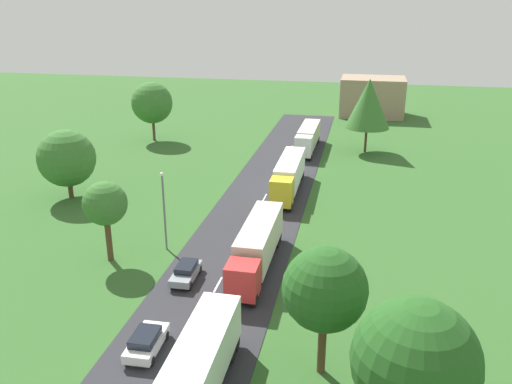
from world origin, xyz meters
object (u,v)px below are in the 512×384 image
Objects in this scene: car_second at (146,341)px; tree_ash at (105,204)px; truck_second at (257,245)px; tree_oak at (67,158)px; tree_pine at (368,104)px; tree_maple at (152,103)px; tree_birch at (415,361)px; truck_fourth at (308,137)px; truck_third at (289,174)px; distant_building at (372,97)px; car_third at (186,272)px; tree_elm at (325,290)px; lamppost_second at (164,207)px; truck_lead at (194,377)px.

tree_ash is (-8.27, 11.60, 4.50)m from car_second.
truck_second is 27.67m from tree_oak.
tree_maple is at bearing 179.68° from tree_pine.
tree_pine is (-2.66, 56.50, 2.03)m from tree_birch.
tree_birch is at bearing -78.57° from truck_fourth.
tree_pine reaches higher than tree_ash.
truck_third is 1.23× the size of tree_pine.
tree_maple is 0.77× the size of distant_building.
car_third is 0.55× the size of tree_ash.
tree_pine reaches higher than distant_building.
tree_elm is at bearing 2.13° from car_second.
car_second is 0.33× the size of distant_building.
tree_ash is at bearing -118.38° from tree_pine.
tree_maple is (-19.94, 42.58, 5.38)m from car_third.
tree_ash is at bearing 146.41° from tree_birch.
tree_ash reaches higher than truck_third.
tree_pine is (17.67, 37.21, 3.18)m from lamppost_second.
tree_elm is (-4.78, 5.04, 0.46)m from tree_birch.
tree_maple is (-25.11, 56.22, 4.03)m from truck_lead.
tree_birch is 84.08m from distant_building.
truck_fourth is 42.15m from car_third.
truck_third is at bearing 101.91° from tree_elm.
tree_pine is at bearing 75.43° from car_second.
tree_birch reaches higher than tree_oak.
lamppost_second is at bearing -115.40° from tree_pine.
tree_elm is 1.15× the size of tree_ash.
car_third is at bearing -97.29° from truck_fourth.
lamppost_second reaches higher than truck_second.
car_third is 71.55m from distant_building.
car_second is at bearing -110.36° from truck_second.
tree_elm is at bearing 34.34° from truck_lead.
tree_birch is at bearing -33.59° from tree_ash.
tree_birch is (11.50, -36.88, 3.13)m from truck_third.
truck_fourth is 1.51× the size of tree_elm.
tree_oak is 0.73× the size of tree_pine.
truck_second is 3.18× the size of car_third.
tree_ash is 71.52m from distant_building.
tree_oak is (-24.66, 12.29, 2.61)m from truck_second.
truck_fourth is 1.73× the size of tree_ash.
tree_birch is (16.14, -4.62, 4.52)m from car_second.
tree_birch is 0.77× the size of tree_pine.
tree_pine is 45.83m from tree_ash.
tree_pine is (8.82, 56.03, 5.24)m from truck_lead.
truck_fourth is at bearing 46.59° from tree_oak.
car_second is at bearing -68.56° from tree_maple.
truck_third is at bearing 16.20° from tree_oak.
tree_maple reaches higher than car_third.
distant_building is at bearing 71.57° from tree_ash.
car_second reaches higher than car_third.
truck_third is 38.75m from tree_birch.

